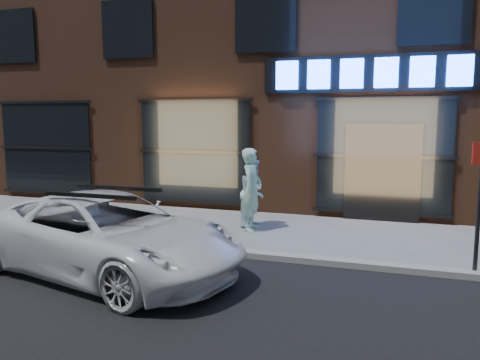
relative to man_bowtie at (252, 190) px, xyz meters
The scene contains 7 objects.
ground 3.55m from the man_bowtie, 36.05° to the right, with size 90.00×90.00×0.00m, color slate.
curb 3.54m from the man_bowtie, 36.05° to the right, with size 60.00×0.25×0.12m, color gray.
storefront_building 7.82m from the man_bowtie, 65.12° to the left, with size 30.20×8.28×10.30m.
man_bowtie is the anchor object (origin of this frame).
man_cap 0.44m from the man_bowtie, 102.01° to the left, with size 0.79×0.61×1.62m, color white.
white_suv 3.86m from the man_bowtie, 111.31° to the right, with size 2.19×4.76×1.32m, color white.
sign_post 4.75m from the man_bowtie, 23.90° to the right, with size 0.33×0.17×2.20m.
Camera 1 is at (0.20, -7.97, 2.58)m, focal length 35.00 mm.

